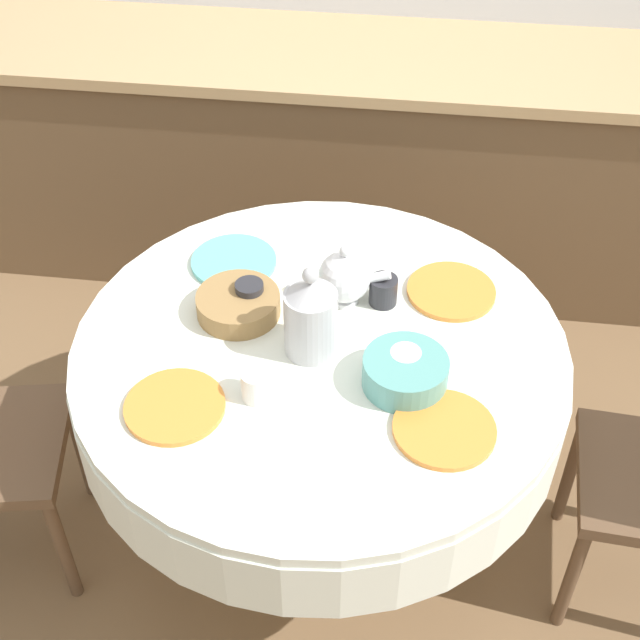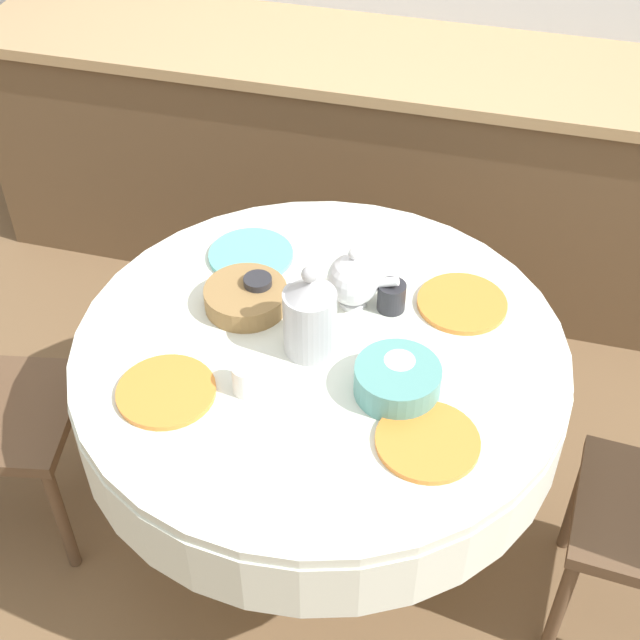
{
  "view_description": "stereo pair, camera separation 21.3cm",
  "coord_description": "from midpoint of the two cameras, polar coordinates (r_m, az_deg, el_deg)",
  "views": [
    {
      "loc": [
        0.2,
        -1.56,
        2.28
      ],
      "look_at": [
        0.0,
        0.0,
        0.85
      ],
      "focal_mm": 50.0,
      "sensor_mm": 36.0,
      "label": 1
    },
    {
      "loc": [
        0.41,
        -1.52,
        2.28
      ],
      "look_at": [
        0.0,
        0.0,
        0.85
      ],
      "focal_mm": 50.0,
      "sensor_mm": 36.0,
      "label": 2
    }
  ],
  "objects": [
    {
      "name": "ground_plane",
      "position": [
        2.77,
        2.26,
        -13.13
      ],
      "size": [
        12.0,
        12.0,
        0.0
      ],
      "primitive_type": "plane",
      "color": "brown"
    },
    {
      "name": "kitchen_counter",
      "position": [
        3.42,
        7.72,
        9.58
      ],
      "size": [
        3.24,
        0.64,
        0.89
      ],
      "color": "brown",
      "rests_on": "ground_plane"
    },
    {
      "name": "dining_table",
      "position": [
        2.27,
        2.68,
        -3.98
      ],
      "size": [
        1.23,
        1.23,
        0.77
      ],
      "color": "tan",
      "rests_on": "ground_plane"
    },
    {
      "name": "plate_near_left",
      "position": [
        2.08,
        -6.95,
        -4.7
      ],
      "size": [
        0.23,
        0.23,
        0.01
      ],
      "primitive_type": "cylinder",
      "color": "orange",
      "rests_on": "dining_table"
    },
    {
      "name": "cup_near_left",
      "position": [
        2.05,
        -1.69,
        -3.87
      ],
      "size": [
        0.07,
        0.07,
        0.08
      ],
      "primitive_type": "cylinder",
      "color": "white",
      "rests_on": "dining_table"
    },
    {
      "name": "plate_near_right",
      "position": [
        1.99,
        9.98,
        -7.81
      ],
      "size": [
        0.23,
        0.23,
        0.01
      ],
      "primitive_type": "cylinder",
      "color": "orange",
      "rests_on": "dining_table"
    },
    {
      "name": "cup_near_right",
      "position": [
        2.08,
        8.0,
        -3.44
      ],
      "size": [
        0.07,
        0.07,
        0.08
      ],
      "primitive_type": "cylinder",
      "color": "white",
      "rests_on": "dining_table"
    },
    {
      "name": "plate_far_left",
      "position": [
        2.44,
        -1.96,
        4.08
      ],
      "size": [
        0.23,
        0.23,
        0.01
      ],
      "primitive_type": "cylinder",
      "color": "#60BCB7",
      "rests_on": "dining_table"
    },
    {
      "name": "cup_far_left",
      "position": [
        2.27,
        -1.31,
        1.83
      ],
      "size": [
        0.07,
        0.07,
        0.08
      ],
      "primitive_type": "cylinder",
      "color": "#28282D",
      "rests_on": "dining_table"
    },
    {
      "name": "plate_far_right",
      "position": [
        2.33,
        11.68,
        0.94
      ],
      "size": [
        0.23,
        0.23,
        0.01
      ],
      "primitive_type": "cylinder",
      "color": "orange",
      "rests_on": "dining_table"
    },
    {
      "name": "cup_far_right",
      "position": [
        2.27,
        7.28,
        1.38
      ],
      "size": [
        0.07,
        0.07,
        0.08
      ],
      "primitive_type": "cylinder",
      "color": "#28282D",
      "rests_on": "dining_table"
    },
    {
      "name": "coffee_carafe",
      "position": [
        2.1,
        2.24,
        0.13
      ],
      "size": [
        0.13,
        0.13,
        0.25
      ],
      "color": "#B2B2B7",
      "rests_on": "dining_table"
    },
    {
      "name": "teapot",
      "position": [
        2.25,
        4.88,
        2.48
      ],
      "size": [
        0.19,
        0.13,
        0.18
      ],
      "color": "white",
      "rests_on": "dining_table"
    },
    {
      "name": "bread_basket",
      "position": [
        2.27,
        -2.1,
        1.34
      ],
      "size": [
        0.21,
        0.21,
        0.06
      ],
      "primitive_type": "cylinder",
      "color": "olive",
      "rests_on": "dining_table"
    },
    {
      "name": "fruit_bowl",
      "position": [
        2.06,
        7.93,
        -3.99
      ],
      "size": [
        0.2,
        0.2,
        0.08
      ],
      "primitive_type": "cylinder",
      "color": "#569993",
      "rests_on": "dining_table"
    }
  ]
}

